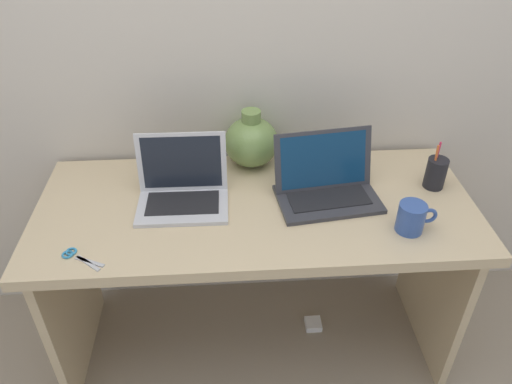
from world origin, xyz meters
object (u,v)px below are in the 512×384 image
object	(u,v)px
pen_cup	(436,173)
power_brick	(313,324)
green_vase	(251,141)
laptop_left	(182,184)
coffee_mug	(412,218)
scissors	(76,256)
laptop_right	(326,181)

from	to	relation	value
pen_cup	power_brick	bearing A→B (deg)	-179.76
green_vase	pen_cup	distance (m)	0.67
green_vase	power_brick	size ratio (longest dim) A/B	3.17
laptop_left	power_brick	bearing A→B (deg)	1.82
laptop_left	green_vase	world-z (taller)	laptop_left
power_brick	pen_cup	bearing A→B (deg)	0.24
coffee_mug	scissors	xyz separation A→B (m)	(-1.04, -0.06, -0.05)
coffee_mug	power_brick	size ratio (longest dim) A/B	1.82
green_vase	coffee_mug	xyz separation A→B (m)	(0.48, -0.43, -0.05)
pen_cup	coffee_mug	bearing A→B (deg)	-124.81
laptop_left	coffee_mug	xyz separation A→B (m)	(0.73, -0.21, -0.01)
coffee_mug	laptop_right	bearing A→B (deg)	138.84
laptop_right	scissors	bearing A→B (deg)	-161.65
coffee_mug	power_brick	world-z (taller)	coffee_mug
laptop_right	coffee_mug	bearing A→B (deg)	-41.16
laptop_left	laptop_right	bearing A→B (deg)	-0.81
green_vase	power_brick	xyz separation A→B (m)	(0.26, -0.20, -0.83)
scissors	power_brick	distance (m)	1.13
laptop_left	power_brick	xyz separation A→B (m)	(0.51, 0.02, -0.79)
laptop_right	power_brick	distance (m)	0.79
laptop_left	pen_cup	size ratio (longest dim) A/B	1.76
coffee_mug	power_brick	bearing A→B (deg)	134.08
scissors	power_brick	bearing A→B (deg)	19.51
laptop_left	pen_cup	xyz separation A→B (m)	(0.89, 0.02, -0.00)
laptop_right	power_brick	xyz separation A→B (m)	(0.01, 0.02, -0.79)
green_vase	pen_cup	bearing A→B (deg)	-17.18
coffee_mug	power_brick	xyz separation A→B (m)	(-0.22, 0.23, -0.78)
laptop_left	power_brick	size ratio (longest dim) A/B	4.40
laptop_right	green_vase	xyz separation A→B (m)	(-0.24, 0.22, 0.04)
pen_cup	scissors	distance (m)	1.24
laptop_left	coffee_mug	world-z (taller)	laptop_left
laptop_right	green_vase	world-z (taller)	green_vase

